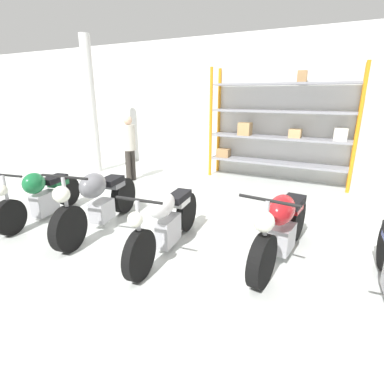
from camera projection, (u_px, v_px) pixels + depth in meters
The scene contains 9 objects.
ground_plane at pixel (180, 244), 4.46m from camera, with size 30.00×30.00×0.00m, color silver.
back_wall at pixel (265, 107), 7.73m from camera, with size 30.00×0.08×3.60m.
shelving_rack at pixel (278, 126), 7.35m from camera, with size 3.49×0.63×2.78m.
support_pillar at pixel (91, 107), 8.13m from camera, with size 0.28×0.28×3.60m.
motorcycle_green at pixel (41, 195), 5.28m from camera, with size 0.69×1.96×0.98m.
motorcycle_grey at pixel (98, 200), 4.80m from camera, with size 0.74×2.18×1.09m.
motorcycle_white at pixel (166, 220), 4.14m from camera, with size 0.59×2.10×1.00m.
motorcycle_red at pixel (282, 227), 3.89m from camera, with size 0.68×2.06×1.05m.
person_browsing at pixel (129, 143), 7.46m from camera, with size 0.33×0.33×1.63m.
Camera 1 is at (1.99, -3.47, 2.12)m, focal length 28.00 mm.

